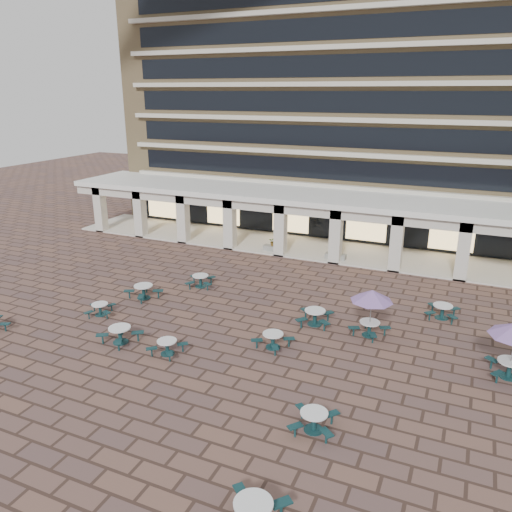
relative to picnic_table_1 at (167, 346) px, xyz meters
The scene contains 15 objects.
ground 4.01m from the picnic_table_1, 67.00° to the left, with size 120.00×120.00×0.00m, color brown.
apartment_building 31.62m from the picnic_table_1, 86.94° to the left, with size 40.00×15.50×25.20m.
retail_arcade 18.71m from the picnic_table_1, 85.18° to the left, with size 42.00×6.60×4.40m.
picnic_table_1 is the anchor object (origin of this frame).
picnic_table_2 8.40m from the picnic_table_1, 17.70° to the right, with size 1.86×1.86×0.77m.
picnic_table_5 2.75m from the picnic_table_1, behind, with size 2.08×2.08×0.82m.
picnic_table_6 10.22m from the picnic_table_1, 34.58° to the left, with size 2.13×2.13×2.46m.
picnic_table_7 7.94m from the picnic_table_1, 47.14° to the left, with size 2.03×2.03×0.83m.
picnic_table_8 6.18m from the picnic_table_1, 159.72° to the left, with size 1.84×1.84×0.67m.
picnic_table_9 7.12m from the picnic_table_1, 134.69° to the left, with size 2.23×2.23×0.83m.
picnic_table_10 5.03m from the picnic_table_1, 30.99° to the left, with size 1.98×1.98×0.76m.
picnic_table_12 8.54m from the picnic_table_1, 109.43° to the left, with size 2.03×2.03×0.77m.
picnic_table_13 14.84m from the picnic_table_1, 39.11° to the left, with size 1.79×1.79×0.78m.
planter_left 16.62m from the picnic_table_1, 94.56° to the left, with size 1.50×0.60×1.19m.
planter_right 16.95m from the picnic_table_1, 77.79° to the left, with size 1.50×0.60×1.17m.
Camera 1 is at (10.72, -21.07, 11.80)m, focal length 35.00 mm.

